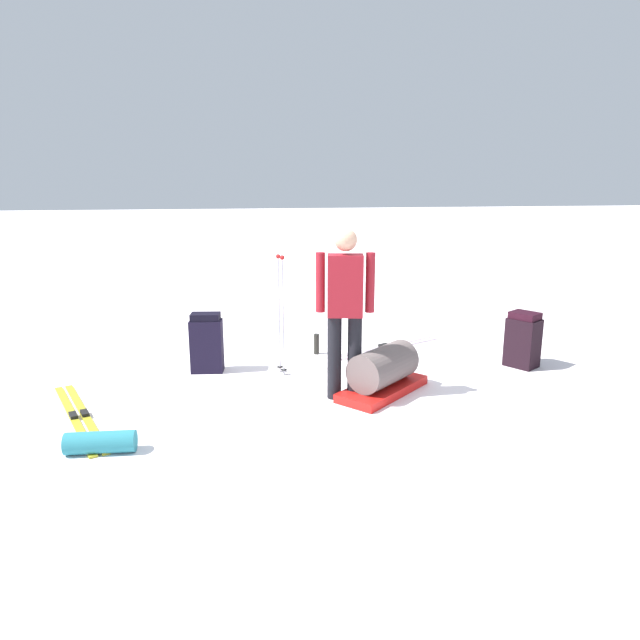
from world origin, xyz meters
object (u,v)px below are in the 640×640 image
at_px(backpack_bright, 523,340).
at_px(gear_sled, 383,372).
at_px(ski_poles_planted_near, 281,309).
at_px(thermos_bottle, 316,344).
at_px(backpack_large_dark, 207,343).
at_px(sleeping_mat_rolled, 100,442).
at_px(skier_standing, 345,305).
at_px(ski_pair_far, 386,348).
at_px(ski_pair_near, 79,416).

height_order(backpack_bright, gear_sled, backpack_bright).
height_order(ski_poles_planted_near, thermos_bottle, ski_poles_planted_near).
xyz_separation_m(backpack_large_dark, thermos_bottle, (0.46, -1.35, -0.21)).
relative_size(ski_poles_planted_near, gear_sled, 1.22).
bearing_deg(sleeping_mat_rolled, backpack_large_dark, -23.20).
xyz_separation_m(skier_standing, ski_poles_planted_near, (0.86, 0.54, -0.20)).
distance_m(backpack_bright, thermos_bottle, 2.48).
bearing_deg(thermos_bottle, backpack_bright, -111.51).
relative_size(backpack_large_dark, backpack_bright, 1.05).
bearing_deg(backpack_large_dark, gear_sled, -119.49).
bearing_deg(backpack_bright, ski_pair_far, 54.12).
distance_m(skier_standing, ski_pair_near, 2.70).
xyz_separation_m(ski_pair_near, thermos_bottle, (1.59, -2.50, 0.12)).
distance_m(backpack_bright, sleeping_mat_rolled, 4.70).
bearing_deg(skier_standing, gear_sled, -81.79).
relative_size(backpack_bright, sleeping_mat_rolled, 1.19).
xyz_separation_m(backpack_large_dark, ski_poles_planted_near, (-0.22, -0.83, 0.41)).
height_order(backpack_large_dark, thermos_bottle, backpack_large_dark).
distance_m(backpack_bright, ski_poles_planted_near, 2.85).
bearing_deg(backpack_bright, skier_standing, 105.31).
relative_size(skier_standing, gear_sled, 1.53).
bearing_deg(backpack_bright, gear_sled, 106.86).
distance_m(sleeping_mat_rolled, thermos_bottle, 3.21).
bearing_deg(ski_pair_far, gear_sled, 162.42).
xyz_separation_m(backpack_large_dark, sleeping_mat_rolled, (-1.91, 0.82, -0.25)).
xyz_separation_m(skier_standing, gear_sled, (0.06, -0.42, -0.73)).
bearing_deg(backpack_bright, backpack_large_dark, 82.97).
height_order(ski_pair_far, thermos_bottle, thermos_bottle).
bearing_deg(backpack_bright, ski_poles_planted_near, 85.27).
xyz_separation_m(backpack_bright, thermos_bottle, (0.91, 2.30, -0.19)).
bearing_deg(ski_poles_planted_near, backpack_bright, -94.73).
bearing_deg(backpack_large_dark, backpack_bright, -97.03).
bearing_deg(thermos_bottle, ski_poles_planted_near, 142.66).
height_order(ski_pair_near, backpack_bright, backpack_bright).
relative_size(ski_pair_near, backpack_large_dark, 2.56).
bearing_deg(backpack_large_dark, skier_standing, -128.10).
height_order(backpack_large_dark, sleeping_mat_rolled, backpack_large_dark).
height_order(ski_poles_planted_near, gear_sled, ski_poles_planted_near).
bearing_deg(gear_sled, sleeping_mat_rolled, 109.04).
height_order(skier_standing, gear_sled, skier_standing).
bearing_deg(skier_standing, backpack_large_dark, 51.90).
bearing_deg(sleeping_mat_rolled, skier_standing, -69.00).
relative_size(ski_pair_far, thermos_bottle, 6.44).
xyz_separation_m(ski_pair_far, gear_sled, (-1.55, 0.49, 0.21)).
bearing_deg(ski_pair_near, skier_standing, -88.50).
relative_size(backpack_large_dark, sleeping_mat_rolled, 1.25).
xyz_separation_m(ski_pair_far, thermos_bottle, (-0.08, 0.93, 0.12)).
xyz_separation_m(backpack_bright, sleeping_mat_rolled, (-1.46, 4.46, -0.23)).
bearing_deg(skier_standing, backpack_bright, -74.69).
bearing_deg(gear_sled, backpack_bright, -73.14).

